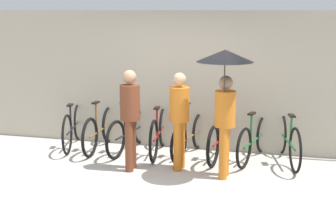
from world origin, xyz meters
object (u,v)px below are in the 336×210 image
(parked_bicycle_2, at_px, (130,132))
(parked_bicycle_5, at_px, (221,137))
(parked_bicycle_0, at_px, (73,127))
(pedestrian_center, at_px, (179,114))
(parked_bicycle_7, at_px, (288,140))
(parked_bicycle_1, at_px, (100,130))
(parked_bicycle_3, at_px, (159,133))
(parked_bicycle_4, at_px, (190,136))
(pedestrian_trailing, at_px, (225,83))
(parked_bicycle_6, at_px, (254,139))
(pedestrian_leading, at_px, (130,112))

(parked_bicycle_2, bearing_deg, parked_bicycle_5, -81.94)
(parked_bicycle_0, relative_size, pedestrian_center, 1.07)
(parked_bicycle_0, height_order, parked_bicycle_7, parked_bicycle_7)
(parked_bicycle_1, height_order, parked_bicycle_3, parked_bicycle_3)
(parked_bicycle_0, bearing_deg, pedestrian_center, -122.71)
(parked_bicycle_1, distance_m, parked_bicycle_5, 2.27)
(parked_bicycle_5, distance_m, parked_bicycle_7, 1.13)
(parked_bicycle_4, distance_m, pedestrian_trailing, 1.71)
(pedestrian_trailing, bearing_deg, parked_bicycle_2, -27.09)
(parked_bicycle_5, relative_size, parked_bicycle_6, 1.05)
(parked_bicycle_3, bearing_deg, parked_bicycle_1, 84.84)
(parked_bicycle_3, bearing_deg, parked_bicycle_5, -94.19)
(parked_bicycle_2, height_order, parked_bicycle_7, parked_bicycle_7)
(parked_bicycle_0, height_order, parked_bicycle_3, parked_bicycle_3)
(parked_bicycle_1, bearing_deg, parked_bicycle_2, -87.74)
(parked_bicycle_7, bearing_deg, parked_bicycle_1, 78.47)
(parked_bicycle_3, distance_m, pedestrian_leading, 1.15)
(parked_bicycle_2, distance_m, parked_bicycle_5, 1.70)
(pedestrian_center, xyz_separation_m, pedestrian_trailing, (0.76, -0.28, 0.57))
(parked_bicycle_2, height_order, pedestrian_leading, pedestrian_leading)
(parked_bicycle_2, distance_m, parked_bicycle_6, 2.27)
(pedestrian_leading, bearing_deg, pedestrian_trailing, 175.14)
(parked_bicycle_0, height_order, parked_bicycle_2, parked_bicycle_0)
(parked_bicycle_3, relative_size, pedestrian_leading, 1.06)
(parked_bicycle_3, distance_m, pedestrian_trailing, 2.00)
(parked_bicycle_0, relative_size, parked_bicycle_2, 0.98)
(parked_bicycle_6, xyz_separation_m, pedestrian_leading, (-1.91, -1.02, 0.59))
(parked_bicycle_2, relative_size, pedestrian_trailing, 0.87)
(parked_bicycle_1, distance_m, pedestrian_trailing, 2.87)
(parked_bicycle_6, xyz_separation_m, pedestrian_trailing, (-0.40, -1.08, 1.13))
(parked_bicycle_4, xyz_separation_m, pedestrian_leading, (-0.78, -0.99, 0.60))
(parked_bicycle_5, bearing_deg, pedestrian_trailing, -163.95)
(parked_bicycle_5, bearing_deg, parked_bicycle_7, -81.68)
(parked_bicycle_0, xyz_separation_m, parked_bicycle_3, (1.70, -0.04, 0.00))
(parked_bicycle_3, relative_size, pedestrian_center, 1.09)
(parked_bicycle_5, distance_m, pedestrian_trailing, 1.55)
(parked_bicycle_7, bearing_deg, pedestrian_leading, 99.91)
(parked_bicycle_3, relative_size, pedestrian_trailing, 0.87)
(parked_bicycle_0, relative_size, parked_bicycle_6, 1.01)
(parked_bicycle_7, xyz_separation_m, pedestrian_trailing, (-0.96, -1.09, 1.11))
(pedestrian_leading, distance_m, pedestrian_trailing, 1.61)
(pedestrian_center, relative_size, pedestrian_trailing, 0.80)
(parked_bicycle_4, distance_m, parked_bicycle_5, 0.57)
(parked_bicycle_3, distance_m, pedestrian_center, 1.08)
(parked_bicycle_0, distance_m, parked_bicycle_2, 1.14)
(parked_bicycle_1, distance_m, parked_bicycle_6, 2.84)
(parked_bicycle_0, relative_size, parked_bicycle_1, 0.99)
(parked_bicycle_0, bearing_deg, parked_bicycle_4, -103.95)
(pedestrian_leading, bearing_deg, parked_bicycle_7, -160.08)
(parked_bicycle_2, height_order, pedestrian_trailing, pedestrian_trailing)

